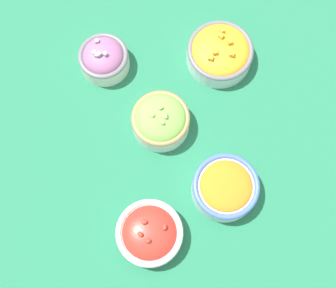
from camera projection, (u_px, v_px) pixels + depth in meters
The scene contains 6 objects.
ground_plane at pixel (168, 148), 1.06m from camera, with size 3.00×3.00×0.00m, color #23704C.
bowl_squash at pixel (220, 53), 1.09m from camera, with size 0.15×0.15×0.08m.
bowl_carrots at pixel (225, 187), 1.00m from camera, with size 0.14×0.14×0.06m.
bowl_cherry_tomatoes at pixel (150, 233), 0.97m from camera, with size 0.14×0.14×0.07m.
bowl_lettuce at pixel (161, 120), 1.04m from camera, with size 0.13×0.13×0.08m.
bowl_red_onion at pixel (104, 58), 1.08m from camera, with size 0.12×0.12×0.08m.
Camera 1 is at (0.28, -0.03, 1.02)m, focal length 50.00 mm.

